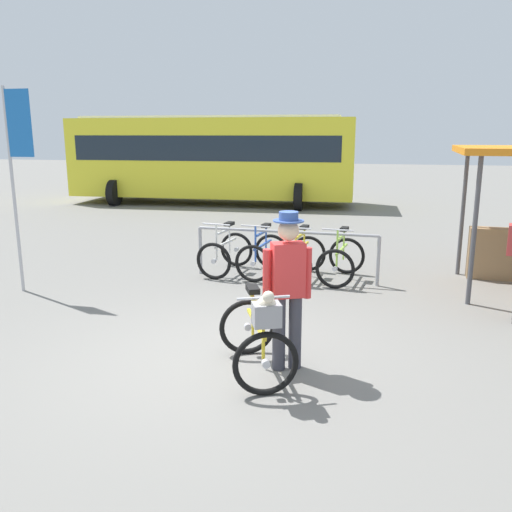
{
  "coord_description": "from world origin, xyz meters",
  "views": [
    {
      "loc": [
        1.73,
        -5.42,
        2.51
      ],
      "look_at": [
        0.27,
        0.93,
        1.0
      ],
      "focal_mm": 37.38,
      "sensor_mm": 36.0,
      "label": 1
    }
  ],
  "objects_px": {
    "racked_bike_white": "(226,253)",
    "racked_bike_yellow": "(301,258)",
    "racked_bike_blue": "(263,255)",
    "featured_bicycle": "(258,334)",
    "banner_flag": "(17,152)",
    "person_with_featured_bike": "(288,285)",
    "bus_distant": "(212,155)",
    "racked_bike_lime": "(341,260)"
  },
  "relations": [
    {
      "from": "racked_bike_blue",
      "to": "featured_bicycle",
      "type": "xyz_separation_m",
      "value": [
        0.83,
        -4.06,
        0.12
      ]
    },
    {
      "from": "racked_bike_yellow",
      "to": "racked_bike_blue",
      "type": "bearing_deg",
      "value": 178.05
    },
    {
      "from": "person_with_featured_bike",
      "to": "racked_bike_white",
      "type": "bearing_deg",
      "value": 115.23
    },
    {
      "from": "racked_bike_white",
      "to": "racked_bike_yellow",
      "type": "bearing_deg",
      "value": -1.95
    },
    {
      "from": "person_with_featured_bike",
      "to": "banner_flag",
      "type": "xyz_separation_m",
      "value": [
        -4.55,
        1.93,
        1.28
      ]
    },
    {
      "from": "racked_bike_yellow",
      "to": "banner_flag",
      "type": "xyz_separation_m",
      "value": [
        -4.16,
        -1.8,
        1.86
      ]
    },
    {
      "from": "racked_bike_yellow",
      "to": "person_with_featured_bike",
      "type": "relative_size",
      "value": 0.68
    },
    {
      "from": "person_with_featured_bike",
      "to": "racked_bike_yellow",
      "type": "bearing_deg",
      "value": 95.83
    },
    {
      "from": "featured_bicycle",
      "to": "bus_distant",
      "type": "height_order",
      "value": "bus_distant"
    },
    {
      "from": "racked_bike_blue",
      "to": "bus_distant",
      "type": "bearing_deg",
      "value": 112.41
    },
    {
      "from": "banner_flag",
      "to": "racked_bike_white",
      "type": "bearing_deg",
      "value": 33.76
    },
    {
      "from": "racked_bike_lime",
      "to": "bus_distant",
      "type": "relative_size",
      "value": 0.12
    },
    {
      "from": "racked_bike_blue",
      "to": "banner_flag",
      "type": "bearing_deg",
      "value": -152.23
    },
    {
      "from": "featured_bicycle",
      "to": "person_with_featured_bike",
      "type": "bearing_deg",
      "value": 50.4
    },
    {
      "from": "person_with_featured_bike",
      "to": "bus_distant",
      "type": "xyz_separation_m",
      "value": [
        -4.96,
        13.17,
        0.79
      ]
    },
    {
      "from": "person_with_featured_bike",
      "to": "featured_bicycle",
      "type": "bearing_deg",
      "value": -129.6
    },
    {
      "from": "featured_bicycle",
      "to": "person_with_featured_bike",
      "type": "distance_m",
      "value": 0.61
    },
    {
      "from": "racked_bike_blue",
      "to": "banner_flag",
      "type": "height_order",
      "value": "banner_flag"
    },
    {
      "from": "racked_bike_lime",
      "to": "banner_flag",
      "type": "height_order",
      "value": "banner_flag"
    },
    {
      "from": "person_with_featured_bike",
      "to": "banner_flag",
      "type": "bearing_deg",
      "value": 156.98
    },
    {
      "from": "person_with_featured_bike",
      "to": "banner_flag",
      "type": "relative_size",
      "value": 0.54
    },
    {
      "from": "bus_distant",
      "to": "racked_bike_blue",
      "type": "bearing_deg",
      "value": -67.59
    },
    {
      "from": "racked_bike_lime",
      "to": "person_with_featured_bike",
      "type": "relative_size",
      "value": 0.69
    },
    {
      "from": "racked_bike_yellow",
      "to": "person_with_featured_bike",
      "type": "height_order",
      "value": "person_with_featured_bike"
    },
    {
      "from": "featured_bicycle",
      "to": "banner_flag",
      "type": "bearing_deg",
      "value": 152.54
    },
    {
      "from": "racked_bike_white",
      "to": "bus_distant",
      "type": "xyz_separation_m",
      "value": [
        -3.18,
        9.39,
        1.37
      ]
    },
    {
      "from": "racked_bike_blue",
      "to": "banner_flag",
      "type": "relative_size",
      "value": 0.36
    },
    {
      "from": "racked_bike_white",
      "to": "racked_bike_yellow",
      "type": "height_order",
      "value": "same"
    },
    {
      "from": "racked_bike_yellow",
      "to": "featured_bicycle",
      "type": "xyz_separation_m",
      "value": [
        0.13,
        -4.03,
        0.12
      ]
    },
    {
      "from": "racked_bike_yellow",
      "to": "racked_bike_lime",
      "type": "bearing_deg",
      "value": -1.95
    },
    {
      "from": "racked_bike_yellow",
      "to": "featured_bicycle",
      "type": "relative_size",
      "value": 0.94
    },
    {
      "from": "racked_bike_white",
      "to": "racked_bike_lime",
      "type": "xyz_separation_m",
      "value": [
        2.1,
        -0.07,
        0.0
      ]
    },
    {
      "from": "racked_bike_blue",
      "to": "person_with_featured_bike",
      "type": "xyz_separation_m",
      "value": [
        1.08,
        -3.76,
        0.58
      ]
    },
    {
      "from": "featured_bicycle",
      "to": "person_with_featured_bike",
      "type": "xyz_separation_m",
      "value": [
        0.25,
        0.3,
        0.46
      ]
    },
    {
      "from": "racked_bike_white",
      "to": "bus_distant",
      "type": "relative_size",
      "value": 0.12
    },
    {
      "from": "racked_bike_yellow",
      "to": "person_with_featured_bike",
      "type": "xyz_separation_m",
      "value": [
        0.38,
        -3.73,
        0.58
      ]
    },
    {
      "from": "racked_bike_lime",
      "to": "person_with_featured_bike",
      "type": "height_order",
      "value": "person_with_featured_bike"
    },
    {
      "from": "racked_bike_white",
      "to": "racked_bike_yellow",
      "type": "distance_m",
      "value": 1.4
    },
    {
      "from": "racked_bike_blue",
      "to": "racked_bike_yellow",
      "type": "bearing_deg",
      "value": -1.95
    },
    {
      "from": "racked_bike_yellow",
      "to": "racked_bike_lime",
      "type": "xyz_separation_m",
      "value": [
        0.7,
        -0.02,
        0.0
      ]
    },
    {
      "from": "racked_bike_yellow",
      "to": "banner_flag",
      "type": "relative_size",
      "value": 0.37
    },
    {
      "from": "racked_bike_lime",
      "to": "banner_flag",
      "type": "bearing_deg",
      "value": -159.94
    }
  ]
}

